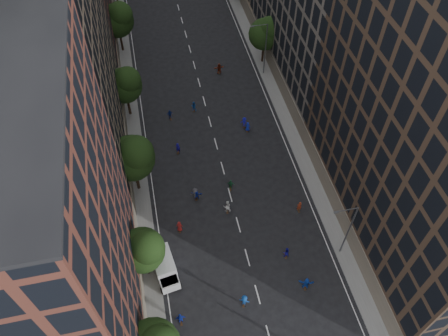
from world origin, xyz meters
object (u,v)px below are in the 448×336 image
skater_2 (286,252)px  streetlamp_far (264,47)px  cargo_van (165,268)px  streetlamp_near (348,228)px

skater_2 → streetlamp_far: bearing=-94.7°
streetlamp_far → cargo_van: bearing=-122.0°
cargo_van → skater_2: (13.62, -0.75, -0.55)m
cargo_van → skater_2: size_ratio=3.17×
streetlamp_near → skater_2: size_ratio=5.68×
streetlamp_far → skater_2: 33.05m
skater_2 → cargo_van: bearing=2.8°
cargo_van → streetlamp_near: bearing=-13.2°
streetlamp_far → skater_2: streetlamp_far is taller
streetlamp_far → cargo_van: size_ratio=1.79×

